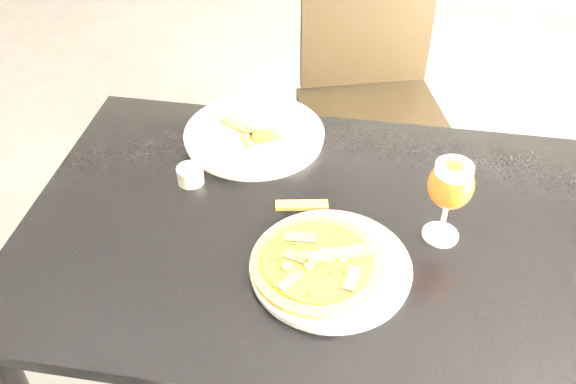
% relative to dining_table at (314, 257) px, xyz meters
% --- Properties ---
extents(dining_table, '(1.22, 0.83, 0.75)m').
position_rel_dining_table_xyz_m(dining_table, '(0.00, 0.00, 0.00)').
color(dining_table, black).
rests_on(dining_table, ground).
extents(chair_far, '(0.57, 0.57, 0.97)m').
position_rel_dining_table_xyz_m(chair_far, '(0.06, 0.84, -0.13)').
color(chair_far, black).
rests_on(chair_far, ground).
extents(plate_main, '(0.39, 0.39, 0.02)m').
position_rel_dining_table_xyz_m(plate_main, '(0.05, -0.11, 0.10)').
color(plate_main, white).
rests_on(plate_main, dining_table).
extents(pizza, '(0.25, 0.25, 0.03)m').
position_rel_dining_table_xyz_m(pizza, '(0.03, -0.12, 0.11)').
color(pizza, olive).
rests_on(pizza, plate_main).
extents(plate_second, '(0.34, 0.34, 0.02)m').
position_rel_dining_table_xyz_m(plate_second, '(-0.19, 0.28, 0.10)').
color(plate_second, white).
rests_on(plate_second, dining_table).
extents(crust_scraps, '(0.17, 0.12, 0.01)m').
position_rel_dining_table_xyz_m(crust_scraps, '(-0.18, 0.26, 0.11)').
color(crust_scraps, olive).
rests_on(crust_scraps, plate_second).
extents(loose_crust, '(0.11, 0.05, 0.01)m').
position_rel_dining_table_xyz_m(loose_crust, '(-0.04, 0.05, 0.09)').
color(loose_crust, olive).
rests_on(loose_crust, dining_table).
extents(sauce_cup, '(0.06, 0.06, 0.04)m').
position_rel_dining_table_xyz_m(sauce_cup, '(-0.29, 0.09, 0.11)').
color(sauce_cup, beige).
rests_on(sauce_cup, dining_table).
extents(beer_glass, '(0.09, 0.09, 0.18)m').
position_rel_dining_table_xyz_m(beer_glass, '(0.25, 0.02, 0.22)').
color(beer_glass, silver).
rests_on(beer_glass, dining_table).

